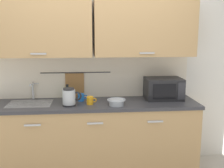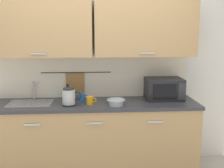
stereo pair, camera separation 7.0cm
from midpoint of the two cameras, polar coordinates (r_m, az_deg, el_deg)
The scene contains 9 objects.
counter_unit at distance 3.49m, azimuth -4.39°, elevation -10.92°, with size 2.53×0.64×0.90m.
back_wall_assembly at distance 3.48m, azimuth -4.54°, elevation 7.09°, with size 3.70×0.41×2.50m.
sink_faucet at distance 3.61m, azimuth -16.74°, elevation -0.87°, with size 0.09×0.17×0.22m.
microwave at distance 3.55m, azimuth 10.12°, elevation -0.93°, with size 0.46×0.35×0.27m.
electric_kettle at distance 3.22m, azimuth -9.49°, elevation -2.73°, with size 0.23×0.16×0.21m.
dish_soap_bottle at distance 3.51m, azimuth -9.83°, elevation -1.88°, with size 0.06×0.06×0.20m.
mug_near_sink at distance 3.43m, azimuth -7.01°, elevation -2.75°, with size 0.12×0.08×0.09m.
mixing_bowl at distance 3.20m, azimuth 0.30°, elevation -3.72°, with size 0.21×0.21×0.08m.
mug_by_kettle at distance 3.26m, azimuth -5.18°, elevation -3.42°, with size 0.12×0.08×0.09m.
Camera 1 is at (-0.08, -2.94, 1.74)m, focal length 43.89 mm.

